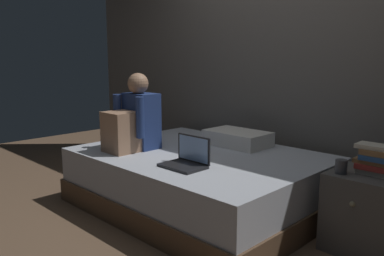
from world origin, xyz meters
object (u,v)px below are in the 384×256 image
Objects in this scene: bed at (199,180)px; laptop at (187,159)px; person_sitting at (133,121)px; mug at (341,167)px; nightstand at (365,212)px; book_stack at (376,160)px; pillow at (237,138)px.

laptop is (0.22, -0.36, 0.29)m from bed.
person_sitting reaches higher than mug.
person_sitting is at bearing -148.15° from bed.
bed is at bearing 31.85° from person_sitting.
nightstand is at bearing 16.27° from person_sitting.
book_stack is 2.75× the size of mug.
mug is at bearing 13.64° from person_sitting.
nightstand is 1.92m from person_sitting.
person_sitting is 0.95m from pillow.
mug is (-0.16, -0.13, -0.05)m from book_stack.
book_stack is at bearing 16.20° from person_sitting.
nightstand is at bearing -10.51° from pillow.
laptop is at bearing -77.73° from pillow.
nightstand is 2.11× the size of book_stack.
bed is 22.22× the size of mug.
mug reaches higher than nightstand.
person_sitting is 7.28× the size of mug.
laptop reaches higher than bed.
person_sitting is 0.74m from laptop.
bed is 8.09× the size of book_stack.
bed is 0.55m from pillow.
person_sitting is 1.17× the size of pillow.
pillow is (0.05, 0.45, 0.30)m from bed.
laptop is 0.83m from pillow.
laptop is 1.05m from mug.
nightstand is 0.80× the size of person_sitting.
nightstand is at bearing 42.69° from mug.
nightstand is 0.93× the size of pillow.
person_sitting reaches higher than laptop.
mug is (1.66, 0.40, -0.16)m from person_sitting.
book_stack is (1.29, -0.23, 0.08)m from pillow.
book_stack is at bearing 9.56° from bed.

